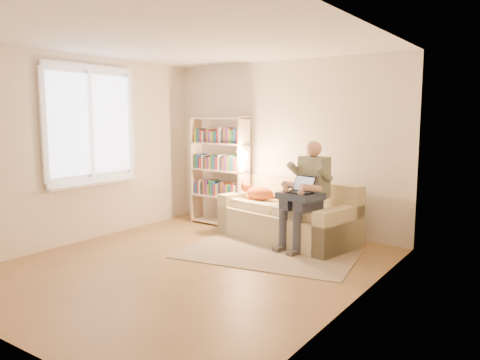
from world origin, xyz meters
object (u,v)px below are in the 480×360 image
Objects in this scene: sofa at (288,219)px; person at (307,189)px; cat at (258,192)px; bookshelf at (219,166)px; laptop at (301,188)px.

person reaches higher than sofa.
cat is (-0.91, 0.22, -0.17)m from person.
cat is (-0.50, -0.02, 0.34)m from sofa.
bookshelf reaches higher than person.
sofa is 0.74m from laptop.
person is 3.82× the size of laptop.
laptop is at bearing -9.36° from cat.
bookshelf reaches higher than cat.
cat is at bearing 170.64° from laptop.
person is at bearing -18.67° from sofa.
bookshelf reaches higher than laptop.
person is 2.09× the size of cat.
bookshelf is at bearing 175.22° from laptop.
laptop is at bearing -32.04° from sofa.
laptop is at bearing -90.92° from person.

